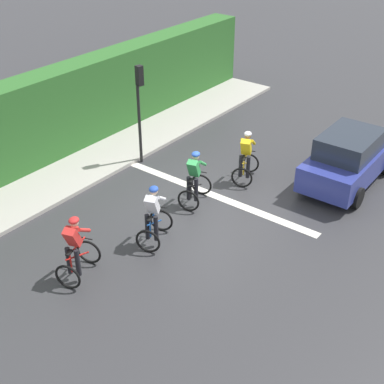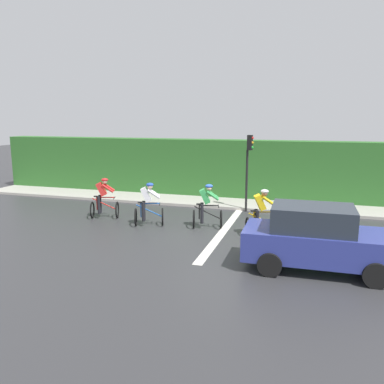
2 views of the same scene
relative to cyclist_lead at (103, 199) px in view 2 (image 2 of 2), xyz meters
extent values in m
plane|color=#333335|center=(-0.44, -4.74, -0.80)|extent=(80.00, 80.00, 0.00)
cube|color=#ADA89E|center=(4.32, -2.74, -0.74)|extent=(2.80, 23.02, 0.12)
cube|color=gray|center=(5.22, -2.74, -0.55)|extent=(0.44, 23.02, 0.48)
cube|color=#2D6628|center=(5.52, -2.74, 0.69)|extent=(1.10, 23.02, 2.97)
cube|color=silver|center=(-0.44, -5.11, -0.79)|extent=(7.00, 0.30, 0.01)
torus|color=black|center=(0.17, -0.52, -0.46)|extent=(0.66, 0.27, 0.68)
torus|color=black|center=(-0.15, 0.45, -0.46)|extent=(0.66, 0.27, 0.68)
cylinder|color=red|center=(0.01, -0.04, -0.21)|extent=(0.35, 0.95, 0.51)
cylinder|color=red|center=(-0.08, 0.25, -0.18)|extent=(0.04, 0.04, 0.55)
cylinder|color=red|center=(0.03, -0.09, 0.07)|extent=(0.27, 0.69, 0.04)
cube|color=black|center=(-0.08, 0.25, 0.11)|extent=(0.16, 0.24, 0.04)
cylinder|color=black|center=(0.14, -0.42, 0.04)|extent=(0.41, 0.16, 0.03)
cube|color=red|center=(-0.02, 0.06, 0.41)|extent=(0.41, 0.48, 0.57)
sphere|color=beige|center=(0.03, -0.09, 0.72)|extent=(0.20, 0.20, 0.20)
ellipsoid|color=red|center=(0.03, -0.09, 0.79)|extent=(0.32, 0.34, 0.14)
cylinder|color=black|center=(0.06, 0.19, -0.23)|extent=(0.12, 0.12, 0.74)
cylinder|color=black|center=(-0.17, 0.12, -0.23)|extent=(0.12, 0.12, 0.74)
cylinder|color=red|center=(0.22, -0.16, 0.47)|extent=(0.24, 0.48, 0.37)
cylinder|color=red|center=(-0.08, -0.26, 0.47)|extent=(0.24, 0.48, 0.37)
torus|color=black|center=(-0.35, -2.71, -0.46)|extent=(0.66, 0.30, 0.68)
torus|color=black|center=(-0.71, -1.76, -0.46)|extent=(0.66, 0.30, 0.68)
cylinder|color=#1E59B2|center=(-0.53, -2.23, -0.21)|extent=(0.39, 0.94, 0.51)
cylinder|color=#1E59B2|center=(-0.64, -1.95, -0.18)|extent=(0.04, 0.04, 0.55)
cylinder|color=#1E59B2|center=(-0.51, -2.28, 0.07)|extent=(0.29, 0.68, 0.04)
cube|color=black|center=(-0.64, -1.95, 0.11)|extent=(0.17, 0.24, 0.04)
cylinder|color=black|center=(-0.38, -2.62, 0.04)|extent=(0.40, 0.18, 0.03)
cube|color=white|center=(-0.56, -2.14, 0.41)|extent=(0.43, 0.49, 0.57)
sphere|color=beige|center=(-0.51, -2.28, 0.72)|extent=(0.20, 0.20, 0.20)
ellipsoid|color=#264CB2|center=(-0.51, -2.28, 0.79)|extent=(0.32, 0.35, 0.14)
cylinder|color=black|center=(-0.49, -2.00, -0.23)|extent=(0.12, 0.12, 0.74)
cylinder|color=black|center=(-0.71, -2.09, -0.23)|extent=(0.12, 0.12, 0.74)
cylinder|color=white|center=(-0.31, -2.35, 0.47)|extent=(0.25, 0.48, 0.37)
cylinder|color=white|center=(-0.61, -2.46, 0.47)|extent=(0.25, 0.48, 0.37)
torus|color=black|center=(-0.06, -4.94, -0.46)|extent=(0.67, 0.23, 0.68)
torus|color=black|center=(-0.33, -3.95, -0.46)|extent=(0.67, 0.23, 0.68)
cylinder|color=black|center=(-0.20, -4.45, -0.21)|extent=(0.30, 0.97, 0.51)
cylinder|color=black|center=(-0.28, -4.15, -0.18)|extent=(0.04, 0.04, 0.55)
cylinder|color=black|center=(-0.18, -4.50, 0.07)|extent=(0.23, 0.70, 0.04)
cube|color=black|center=(-0.28, -4.15, 0.11)|extent=(0.15, 0.24, 0.04)
cylinder|color=black|center=(-0.09, -4.84, 0.04)|extent=(0.41, 0.14, 0.03)
cube|color=green|center=(-0.22, -4.35, 0.41)|extent=(0.40, 0.47, 0.57)
sphere|color=beige|center=(-0.18, -4.50, 0.72)|extent=(0.20, 0.20, 0.20)
ellipsoid|color=#264CB2|center=(-0.18, -4.50, 0.79)|extent=(0.30, 0.33, 0.14)
cylinder|color=black|center=(-0.13, -4.22, -0.23)|extent=(0.12, 0.12, 0.74)
cylinder|color=black|center=(-0.36, -4.28, -0.23)|extent=(0.12, 0.12, 0.74)
cylinder|color=green|center=(0.01, -4.58, 0.47)|extent=(0.21, 0.48, 0.37)
cylinder|color=green|center=(-0.30, -4.66, 0.47)|extent=(0.21, 0.48, 0.37)
torus|color=black|center=(-0.47, -7.01, -0.46)|extent=(0.66, 0.29, 0.68)
torus|color=black|center=(-0.81, -6.05, -0.46)|extent=(0.66, 0.29, 0.68)
cylinder|color=gold|center=(-0.64, -6.53, -0.21)|extent=(0.38, 0.95, 0.51)
cylinder|color=gold|center=(-0.75, -6.24, -0.18)|extent=(0.04, 0.04, 0.55)
cylinder|color=gold|center=(-0.63, -6.57, 0.07)|extent=(0.28, 0.69, 0.04)
cube|color=black|center=(-0.75, -6.24, 0.11)|extent=(0.17, 0.24, 0.04)
cylinder|color=black|center=(-0.50, -6.91, 0.04)|extent=(0.41, 0.17, 0.03)
cube|color=yellow|center=(-0.68, -6.43, 0.41)|extent=(0.42, 0.49, 0.57)
sphere|color=#9E7051|center=(-0.63, -6.57, 0.72)|extent=(0.20, 0.20, 0.20)
ellipsoid|color=silver|center=(-0.63, -6.57, 0.79)|extent=(0.32, 0.34, 0.14)
cylinder|color=black|center=(-0.60, -6.29, -0.23)|extent=(0.12, 0.12, 0.74)
cylinder|color=black|center=(-0.82, -6.38, -0.23)|extent=(0.12, 0.12, 0.74)
cylinder|color=yellow|center=(-0.43, -6.65, 0.47)|extent=(0.25, 0.48, 0.37)
cylinder|color=yellow|center=(-0.73, -6.75, 0.47)|extent=(0.25, 0.48, 0.37)
cube|color=navy|center=(-3.28, -8.40, -0.10)|extent=(1.74, 4.12, 0.80)
cube|color=#262D38|center=(-3.29, -8.15, 0.63)|extent=(1.52, 2.15, 0.66)
cylinder|color=black|center=(-2.44, -9.67, -0.48)|extent=(0.23, 0.64, 0.64)
cylinder|color=black|center=(-4.11, -9.68, -0.48)|extent=(0.23, 0.64, 0.64)
cylinder|color=black|center=(-2.46, -7.12, -0.48)|extent=(0.23, 0.64, 0.64)
cylinder|color=black|center=(-4.13, -7.14, -0.48)|extent=(0.23, 0.64, 0.64)
cylinder|color=black|center=(2.84, -5.41, 0.55)|extent=(0.10, 0.10, 2.70)
cube|color=black|center=(2.82, -5.51, 2.22)|extent=(0.23, 0.23, 0.64)
sphere|color=red|center=(2.80, -5.62, 2.42)|extent=(0.11, 0.11, 0.11)
sphere|color=orange|center=(2.80, -5.62, 2.22)|extent=(0.11, 0.11, 0.11)
sphere|color=green|center=(2.80, -5.62, 2.02)|extent=(0.11, 0.11, 0.11)
camera|label=1|loc=(-8.35, 6.35, 7.70)|focal=49.75mm
camera|label=2|loc=(-13.97, -7.99, 3.29)|focal=36.73mm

